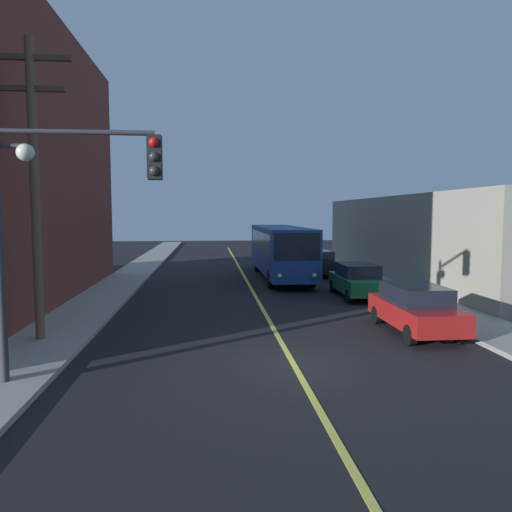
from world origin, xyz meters
The scene contains 13 objects.
ground_plane centered at (0.00, 0.00, 0.00)m, with size 120.00×120.00×0.00m, color black.
sidewalk_left centered at (-7.25, 10.00, 0.07)m, with size 2.50×90.00×0.15m, color gray.
sidewalk_right centered at (7.25, 10.00, 0.07)m, with size 2.50×90.00×0.15m, color gray.
lane_stripe_center centered at (0.00, 15.00, 0.01)m, with size 0.16×60.00×0.01m, color #D8CC4C.
building_right_warehouse centered at (14.49, 16.66, 2.53)m, with size 12.00×24.77×5.07m.
city_bus centered at (2.20, 17.41, 1.82)m, with size 2.62×12.17×3.20m.
parked_car_red centered at (4.69, 3.01, 0.84)m, with size 1.83×4.40×1.62m.
parked_car_green centered at (4.85, 10.02, 0.84)m, with size 1.90×4.44×1.62m.
parked_car_black centered at (4.82, 18.56, 0.84)m, with size 1.97×4.47×1.62m.
utility_pole_near centered at (-7.47, 2.83, 5.17)m, with size 2.40×0.28×9.08m.
traffic_signal_left_corner centered at (-5.41, -1.12, 4.30)m, with size 3.75×0.48×6.00m.
street_lamp_left centered at (-6.83, -0.96, 3.74)m, with size 0.98×0.40×5.50m.
fire_hydrant centered at (6.85, 6.53, 0.58)m, with size 0.44×0.26×0.84m.
Camera 1 is at (-2.22, -12.55, 4.02)m, focal length 34.08 mm.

